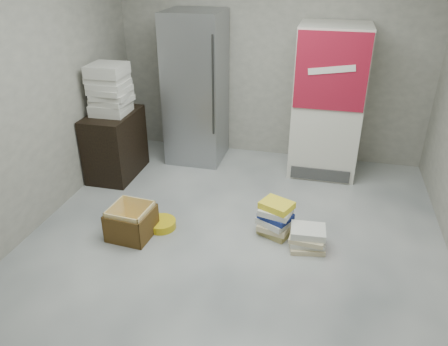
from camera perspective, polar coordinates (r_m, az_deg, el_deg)
name	(u,v)px	position (r m, az deg, el deg)	size (l,w,h in m)	color
ground	(226,262)	(4.04, 0.20, -11.59)	(5.00, 5.00, 0.00)	silver
room_shell	(226,64)	(3.24, 0.25, 14.07)	(4.04, 5.04, 2.82)	#A8A497
steel_fridge	(196,89)	(5.67, -3.65, 10.93)	(0.70, 0.72, 1.90)	#9B9DA2
coke_cooler	(328,102)	(5.44, 13.42, 9.02)	(0.80, 0.73, 1.80)	silver
wood_shelf	(115,144)	(5.53, -14.00, 3.65)	(0.50, 0.80, 0.80)	black
supply_box_stack	(110,89)	(5.30, -14.72, 10.53)	(0.44, 0.44, 0.58)	silver
phonebook_stack_main	(275,219)	(4.33, 6.70, -5.93)	(0.38, 0.35, 0.36)	tan
phonebook_stack_side	(307,238)	(4.23, 10.83, -8.35)	(0.36, 0.32, 0.21)	beige
cardboard_box	(132,224)	(4.41, -11.98, -6.48)	(0.43, 0.43, 0.32)	yellow
bucket_lid	(161,224)	(4.52, -8.18, -6.61)	(0.30, 0.30, 0.08)	gold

